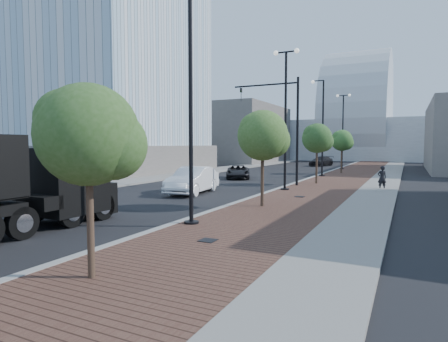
% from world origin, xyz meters
% --- Properties ---
extents(sidewalk, '(7.00, 140.00, 0.12)m').
position_xyz_m(sidewalk, '(3.50, 40.00, 0.06)').
color(sidewalk, '#4C2D23').
rests_on(sidewalk, ground).
extents(concrete_strip, '(2.40, 140.00, 0.13)m').
position_xyz_m(concrete_strip, '(6.20, 40.00, 0.07)').
color(concrete_strip, slate).
rests_on(concrete_strip, ground).
extents(curb, '(0.30, 140.00, 0.14)m').
position_xyz_m(curb, '(0.00, 40.00, 0.07)').
color(curb, gray).
rests_on(curb, ground).
extents(west_sidewalk, '(4.00, 140.00, 0.12)m').
position_xyz_m(west_sidewalk, '(-13.00, 40.00, 0.06)').
color(west_sidewalk, slate).
rests_on(west_sidewalk, ground).
extents(white_sedan, '(2.43, 5.30, 1.69)m').
position_xyz_m(white_sedan, '(-4.39, 18.45, 0.84)').
color(white_sedan, white).
rests_on(white_sedan, ground).
extents(dark_car_mid, '(3.66, 4.89, 1.24)m').
position_xyz_m(dark_car_mid, '(-6.08, 29.37, 0.62)').
color(dark_car_mid, black).
rests_on(dark_car_mid, ground).
extents(dark_car_far, '(3.11, 5.24, 1.42)m').
position_xyz_m(dark_car_far, '(-3.46, 53.36, 0.71)').
color(dark_car_far, black).
rests_on(dark_car_far, ground).
extents(pedestrian, '(0.71, 0.61, 1.66)m').
position_xyz_m(pedestrian, '(6.36, 25.66, 0.83)').
color(pedestrian, black).
rests_on(pedestrian, ground).
extents(streetlight_1, '(1.44, 0.56, 9.21)m').
position_xyz_m(streetlight_1, '(0.49, 10.00, 4.34)').
color(streetlight_1, black).
rests_on(streetlight_1, ground).
extents(streetlight_2, '(1.72, 0.56, 9.28)m').
position_xyz_m(streetlight_2, '(0.60, 22.00, 4.82)').
color(streetlight_2, black).
rests_on(streetlight_2, ground).
extents(streetlight_3, '(1.44, 0.56, 9.21)m').
position_xyz_m(streetlight_3, '(0.49, 34.00, 4.34)').
color(streetlight_3, black).
rests_on(streetlight_3, ground).
extents(streetlight_4, '(1.72, 0.56, 9.28)m').
position_xyz_m(streetlight_4, '(0.60, 46.00, 4.82)').
color(streetlight_4, black).
rests_on(streetlight_4, ground).
extents(traffic_mast, '(5.09, 0.20, 8.00)m').
position_xyz_m(traffic_mast, '(-0.30, 25.00, 4.98)').
color(traffic_mast, black).
rests_on(traffic_mast, ground).
extents(tree_0, '(2.32, 2.26, 4.45)m').
position_xyz_m(tree_0, '(1.65, 4.02, 3.30)').
color(tree_0, '#382619').
rests_on(tree_0, ground).
extents(tree_1, '(2.47, 2.44, 4.77)m').
position_xyz_m(tree_1, '(1.65, 15.02, 3.54)').
color(tree_1, '#382619').
rests_on(tree_1, ground).
extents(tree_2, '(2.34, 2.28, 4.74)m').
position_xyz_m(tree_2, '(1.65, 27.02, 3.59)').
color(tree_2, '#382619').
rests_on(tree_2, ground).
extents(tree_3, '(2.30, 2.23, 4.68)m').
position_xyz_m(tree_3, '(1.65, 39.02, 3.54)').
color(tree_3, '#382619').
rests_on(tree_3, ground).
extents(tower_podium, '(19.00, 19.00, 3.00)m').
position_xyz_m(tower_podium, '(-24.00, 32.00, 1.50)').
color(tower_podium, '#645F5A').
rests_on(tower_podium, ground).
extents(convention_center, '(50.00, 30.00, 50.00)m').
position_xyz_m(convention_center, '(-2.00, 85.00, 6.00)').
color(convention_center, '#A4AAAE').
rests_on(convention_center, ground).
extents(commercial_block_nw, '(14.00, 20.00, 10.00)m').
position_xyz_m(commercial_block_nw, '(-20.00, 60.00, 5.00)').
color(commercial_block_nw, '#5F5A55').
rests_on(commercial_block_nw, ground).
extents(utility_cover_1, '(0.50, 0.50, 0.02)m').
position_xyz_m(utility_cover_1, '(2.40, 8.00, 0.13)').
color(utility_cover_1, black).
rests_on(utility_cover_1, sidewalk).
extents(utility_cover_2, '(0.50, 0.50, 0.02)m').
position_xyz_m(utility_cover_2, '(2.40, 19.00, 0.13)').
color(utility_cover_2, black).
rests_on(utility_cover_2, sidewalk).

